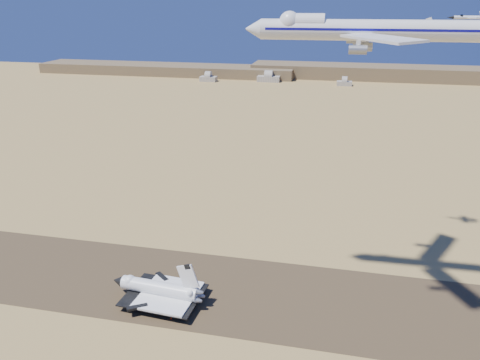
% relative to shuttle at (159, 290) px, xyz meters
% --- Properties ---
extents(ground, '(1200.00, 1200.00, 0.00)m').
position_rel_shuttle_xyz_m(ground, '(21.55, 10.86, -4.72)').
color(ground, tan).
rests_on(ground, ground).
extents(runway, '(600.00, 50.00, 0.06)m').
position_rel_shuttle_xyz_m(runway, '(21.55, 10.86, -4.69)').
color(runway, '#4C3826').
rests_on(runway, ground).
extents(ridgeline, '(960.00, 90.00, 18.00)m').
position_rel_shuttle_xyz_m(ridgeline, '(86.86, 538.17, 2.91)').
color(ridgeline, olive).
rests_on(ridgeline, ground).
extents(hangars, '(200.50, 29.50, 30.00)m').
position_rel_shuttle_xyz_m(hangars, '(-42.45, 489.30, 0.11)').
color(hangars, '#B4AD9F').
rests_on(hangars, ground).
extents(shuttle, '(35.74, 23.56, 17.57)m').
position_rel_shuttle_xyz_m(shuttle, '(0.00, 0.00, 0.00)').
color(shuttle, white).
rests_on(shuttle, runway).
extents(carrier_747, '(77.25, 59.98, 19.27)m').
position_rel_shuttle_xyz_m(carrier_747, '(63.85, 15.41, 89.78)').
color(carrier_747, white).
extents(crew_a, '(0.49, 0.68, 1.72)m').
position_rel_shuttle_xyz_m(crew_a, '(8.04, -9.65, -3.80)').
color(crew_a, '#F8420E').
rests_on(crew_a, runway).
extents(crew_b, '(0.85, 0.94, 1.69)m').
position_rel_shuttle_xyz_m(crew_b, '(9.74, -6.74, -3.82)').
color(crew_b, '#F8420E').
rests_on(crew_b, runway).
extents(crew_c, '(0.98, 1.24, 1.88)m').
position_rel_shuttle_xyz_m(crew_c, '(8.65, -7.57, -3.72)').
color(crew_c, '#F8420E').
rests_on(crew_c, runway).
extents(chase_jet_c, '(15.08, 8.20, 3.76)m').
position_rel_shuttle_xyz_m(chase_jet_c, '(84.30, 64.10, 89.09)').
color(chase_jet_c, white).
extents(chase_jet_d, '(15.10, 8.40, 3.78)m').
position_rel_shuttle_xyz_m(chase_jet_d, '(106.50, 78.59, 91.63)').
color(chase_jet_d, white).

